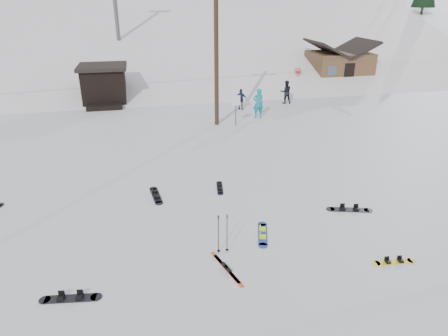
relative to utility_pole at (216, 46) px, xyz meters
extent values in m
plane|color=silver|center=(-2.00, -14.00, -4.68)|extent=(200.00, 200.00, 0.00)
cube|color=white|center=(-2.00, 41.00, -16.68)|extent=(60.00, 85.24, 65.97)
cube|color=silver|center=(36.00, 36.00, -15.68)|extent=(45.66, 93.98, 54.59)
cylinder|color=#3A2819|center=(0.00, 0.00, -0.18)|extent=(0.26, 0.26, 9.00)
cylinder|color=#595B60|center=(1.10, -0.40, -3.78)|extent=(0.07, 0.07, 1.80)
cube|color=white|center=(1.10, -0.44, -3.13)|extent=(0.50, 0.04, 0.60)
cube|color=black|center=(-7.00, 7.00, -3.43)|extent=(3.00, 3.00, 2.50)
cube|color=black|center=(-7.00, 7.00, -2.06)|extent=(3.40, 3.40, 0.25)
cube|color=black|center=(-7.00, 5.20, -4.53)|extent=(2.40, 1.20, 0.30)
cube|color=brown|center=(13.00, 10.00, -3.33)|extent=(5.00, 4.00, 2.70)
cube|color=black|center=(11.65, 10.00, -1.63)|extent=(2.69, 4.40, 1.43)
cube|color=black|center=(14.35, 10.00, -1.63)|extent=(2.69, 4.40, 1.43)
cube|color=black|center=(13.00, 7.98, -3.58)|extent=(0.90, 0.06, 1.90)
cube|color=#1B41B2|center=(-0.85, -12.43, -4.67)|extent=(0.65, 1.34, 0.03)
cylinder|color=#1B41B2|center=(-0.67, -11.81, -4.67)|extent=(0.30, 0.30, 0.03)
cylinder|color=#1B41B2|center=(-1.03, -13.06, -4.67)|extent=(0.30, 0.30, 0.03)
cube|color=#EAFD0D|center=(-0.79, -12.21, -4.61)|extent=(0.25, 0.21, 0.09)
cube|color=#EAFD0D|center=(-0.92, -12.66, -4.61)|extent=(0.25, 0.21, 0.09)
cube|color=#B84512|center=(-2.40, -14.05, -4.67)|extent=(0.59, 1.62, 0.02)
cube|color=black|center=(-2.40, -14.05, -4.62)|extent=(0.17, 0.31, 0.08)
cube|color=#B84512|center=(-2.45, -13.88, -4.67)|extent=(0.59, 1.62, 0.02)
cube|color=black|center=(-2.45, -13.88, -4.62)|extent=(0.17, 0.31, 0.08)
cylinder|color=black|center=(-2.49, -13.11, -4.04)|extent=(0.03, 0.03, 1.29)
cylinder|color=black|center=(-2.49, -13.11, -4.62)|extent=(0.10, 0.10, 0.01)
cylinder|color=black|center=(-2.49, -13.11, -3.41)|extent=(0.04, 0.04, 0.12)
cylinder|color=black|center=(-2.23, -13.11, -4.04)|extent=(0.03, 0.03, 1.29)
cylinder|color=black|center=(-2.23, -13.11, -4.62)|extent=(0.10, 0.10, 0.01)
cylinder|color=black|center=(-2.23, -13.11, -3.41)|extent=(0.04, 0.04, 0.12)
cube|color=black|center=(-6.73, -14.33, -4.67)|extent=(1.36, 0.47, 0.03)
cylinder|color=black|center=(-6.07, -14.41, -4.67)|extent=(0.31, 0.31, 0.03)
cylinder|color=black|center=(-7.39, -14.24, -4.67)|extent=(0.31, 0.31, 0.03)
cube|color=black|center=(-6.49, -14.36, -4.61)|extent=(0.19, 0.24, 0.09)
cube|color=black|center=(-6.97, -14.30, -4.61)|extent=(0.19, 0.24, 0.09)
cube|color=black|center=(-4.20, -8.86, -4.67)|extent=(0.47, 1.36, 0.03)
cylinder|color=black|center=(-4.28, -8.20, -4.67)|extent=(0.31, 0.31, 0.03)
cylinder|color=black|center=(-4.12, -9.52, -4.67)|extent=(0.31, 0.31, 0.03)
cube|color=black|center=(-4.23, -8.62, -4.61)|extent=(0.24, 0.19, 0.09)
cube|color=black|center=(-4.17, -9.10, -4.61)|extent=(0.24, 0.19, 0.09)
cylinder|color=black|center=(-10.09, -8.39, -4.67)|extent=(0.31, 0.31, 0.03)
cube|color=black|center=(2.80, -11.51, -4.67)|extent=(1.42, 0.68, 0.03)
cylinder|color=black|center=(3.47, -11.70, -4.67)|extent=(0.32, 0.32, 0.03)
cylinder|color=black|center=(2.14, -11.32, -4.67)|extent=(0.32, 0.32, 0.03)
cube|color=black|center=(3.04, -11.58, -4.61)|extent=(0.23, 0.26, 0.09)
cube|color=black|center=(2.56, -11.44, -4.61)|extent=(0.23, 0.26, 0.09)
cube|color=yellow|center=(2.57, -14.69, -4.67)|extent=(1.14, 0.36, 0.02)
cylinder|color=yellow|center=(3.12, -14.75, -4.67)|extent=(0.26, 0.26, 0.02)
cylinder|color=yellow|center=(2.01, -14.64, -4.67)|extent=(0.26, 0.26, 0.02)
cube|color=black|center=(2.77, -14.71, -4.62)|extent=(0.15, 0.20, 0.07)
cube|color=black|center=(2.37, -14.67, -4.62)|extent=(0.15, 0.20, 0.07)
cube|color=black|center=(-1.57, -8.72, -4.67)|extent=(0.39, 1.08, 0.02)
cylinder|color=black|center=(-1.50, -8.20, -4.67)|extent=(0.24, 0.24, 0.02)
cylinder|color=black|center=(-1.65, -9.24, -4.67)|extent=(0.24, 0.24, 0.02)
cube|color=black|center=(-1.54, -8.53, -4.62)|extent=(0.19, 0.15, 0.07)
cube|color=black|center=(-1.60, -8.91, -4.62)|extent=(0.19, 0.15, 0.07)
imported|color=#0E838C|center=(2.91, 0.93, -3.73)|extent=(0.70, 0.48, 1.89)
imported|color=black|center=(5.92, 4.03, -3.84)|extent=(0.87, 0.71, 1.67)
imported|color=#F2555B|center=(8.61, 8.62, -3.81)|extent=(1.30, 1.13, 1.74)
imported|color=#1B1F44|center=(2.29, 3.02, -3.96)|extent=(0.92, 0.69, 1.45)
camera|label=1|loc=(-4.47, -23.27, 2.73)|focal=32.00mm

